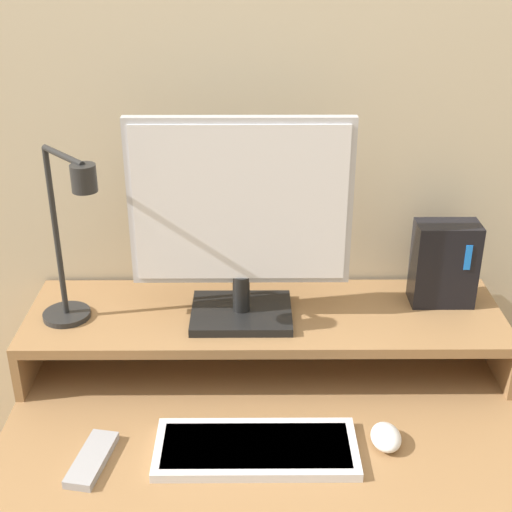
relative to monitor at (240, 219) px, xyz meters
The scene contains 9 objects.
wall_back 0.27m from the monitor, 75.99° to the left, with size 6.00×0.05×2.50m.
desk 0.60m from the monitor, 71.44° to the right, with size 1.03×0.64×0.73m.
monitor_shelf 0.25m from the monitor, 19.97° to the left, with size 1.03×0.30×0.12m.
monitor is the anchor object (origin of this frame).
desk_lamp 0.34m from the monitor, behind, with size 0.17×0.18×0.38m.
router_dock 0.46m from the monitor, ahead, with size 0.14×0.08×0.19m.
keyboard 0.44m from the monitor, 84.05° to the right, with size 0.37×0.16×0.02m.
mouse 0.50m from the monitor, 44.10° to the right, with size 0.06×0.08×0.04m.
remote_control 0.53m from the monitor, 130.88° to the right, with size 0.08×0.15×0.02m.
Camera 1 is at (-0.03, -0.85, 1.63)m, focal length 50.00 mm.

